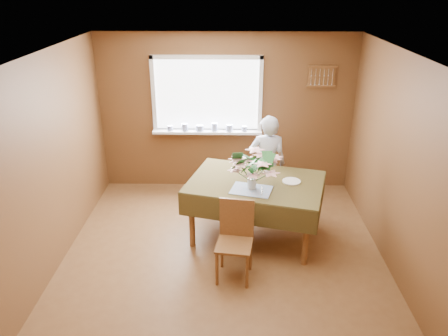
{
  "coord_description": "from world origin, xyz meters",
  "views": [
    {
      "loc": [
        0.1,
        -4.42,
        3.23
      ],
      "look_at": [
        0.0,
        0.55,
        1.05
      ],
      "focal_mm": 35.0,
      "sensor_mm": 36.0,
      "label": 1
    }
  ],
  "objects_px": {
    "chair_far": "(266,175)",
    "seated_woman": "(267,164)",
    "chair_near": "(235,236)",
    "flower_bouquet": "(252,165)",
    "dining_table": "(256,188)"
  },
  "relations": [
    {
      "from": "flower_bouquet",
      "to": "dining_table",
      "type": "bearing_deg",
      "value": 73.2
    },
    {
      "from": "chair_near",
      "to": "seated_woman",
      "type": "xyz_separation_m",
      "value": [
        0.46,
        1.57,
        0.23
      ]
    },
    {
      "from": "chair_far",
      "to": "flower_bouquet",
      "type": "height_order",
      "value": "flower_bouquet"
    },
    {
      "from": "dining_table",
      "to": "seated_woman",
      "type": "xyz_separation_m",
      "value": [
        0.2,
        0.75,
        0.02
      ]
    },
    {
      "from": "seated_woman",
      "to": "flower_bouquet",
      "type": "relative_size",
      "value": 2.64
    },
    {
      "from": "chair_near",
      "to": "seated_woman",
      "type": "distance_m",
      "value": 1.65
    },
    {
      "from": "chair_far",
      "to": "flower_bouquet",
      "type": "relative_size",
      "value": 1.68
    },
    {
      "from": "seated_woman",
      "to": "flower_bouquet",
      "type": "xyz_separation_m",
      "value": [
        -0.26,
        -0.95,
        0.4
      ]
    },
    {
      "from": "dining_table",
      "to": "chair_far",
      "type": "bearing_deg",
      "value": 92.05
    },
    {
      "from": "seated_woman",
      "to": "chair_near",
      "type": "bearing_deg",
      "value": 73.47
    },
    {
      "from": "chair_far",
      "to": "chair_near",
      "type": "relative_size",
      "value": 1.0
    },
    {
      "from": "dining_table",
      "to": "seated_woman",
      "type": "bearing_deg",
      "value": 90.0
    },
    {
      "from": "seated_woman",
      "to": "flower_bouquet",
      "type": "distance_m",
      "value": 1.07
    },
    {
      "from": "chair_far",
      "to": "seated_woman",
      "type": "xyz_separation_m",
      "value": [
        0.0,
        -0.11,
        0.23
      ]
    },
    {
      "from": "seated_woman",
      "to": "flower_bouquet",
      "type": "height_order",
      "value": "seated_woman"
    }
  ]
}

